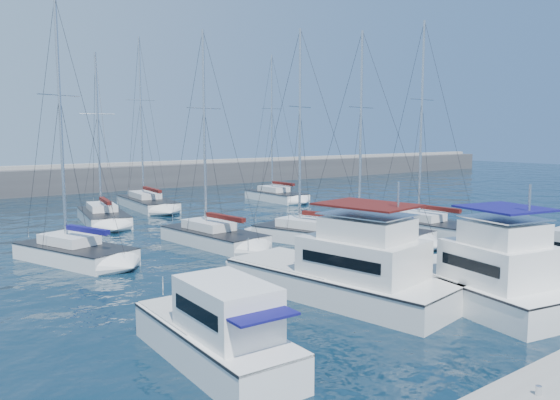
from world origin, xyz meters
TOP-DOWN VIEW (x-y plane):
  - ground at (0.00, 0.00)m, footprint 220.00×220.00m
  - breakwater at (0.00, 52.00)m, footprint 160.00×6.00m
  - dock_cleat_near_port at (-8.00, -11.00)m, footprint 0.16×0.16m
  - motor_yacht_port_outer at (-12.82, -3.31)m, footprint 2.72×7.31m
  - motor_yacht_port_inner at (-4.80, -0.80)m, footprint 5.54×10.95m
  - motor_yacht_stbd_inner at (-0.90, -5.05)m, footprint 5.23×8.57m
  - sailboat_mid_a at (-12.14, 13.56)m, footprint 5.34×7.98m
  - sailboat_mid_b at (-3.47, 13.00)m, footprint 3.92×8.30m
  - sailboat_mid_c at (2.08, 9.95)m, footprint 5.04×8.02m
  - sailboat_mid_d at (5.73, 7.93)m, footprint 4.45×8.78m
  - sailboat_mid_e at (10.70, 7.03)m, footprint 3.34×7.05m
  - sailboat_back_a at (-6.11, 26.05)m, footprint 4.55×8.96m
  - sailboat_back_b at (0.33, 32.17)m, footprint 4.02×10.03m
  - sailboat_back_c at (13.95, 29.38)m, footprint 3.07×7.76m

SIDE VIEW (x-z plane):
  - ground at x=0.00m, z-range 0.00..0.00m
  - sailboat_back_a at x=-6.11m, z-range -6.50..7.52m
  - sailboat_mid_d at x=5.73m, z-range -6.64..7.67m
  - sailboat_mid_b at x=-3.47m, z-range -6.53..7.56m
  - sailboat_back_b at x=0.33m, z-range -7.85..8.90m
  - sailboat_mid_c at x=2.08m, z-range -6.62..7.68m
  - sailboat_mid_a at x=-12.14m, z-range -6.91..7.98m
  - sailboat_back_c at x=13.95m, z-range -7.38..8.46m
  - sailboat_mid_e at x=10.70m, z-range -7.16..8.25m
  - dock_cleat_near_port at x=-8.00m, z-range 0.60..0.85m
  - motor_yacht_port_outer at x=-12.82m, z-range -0.66..2.54m
  - breakwater at x=0.00m, z-range -1.17..3.28m
  - motor_yacht_port_inner at x=-4.80m, z-range -1.21..3.48m
  - motor_yacht_stbd_inner at x=-0.90m, z-range -1.21..3.48m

